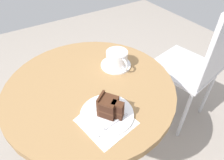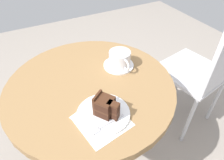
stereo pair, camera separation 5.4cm
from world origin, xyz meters
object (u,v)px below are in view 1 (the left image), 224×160
object	(u,v)px
coffee_cup	(117,58)
cake_slice	(109,107)
teaspoon	(108,62)
fork	(109,126)
napkin	(105,120)
cafe_chair	(200,61)
cake_plate	(107,114)
saucer	(116,65)

from	to	relation	value
coffee_cup	cake_slice	xyz separation A→B (m)	(0.24, -0.19, 0.00)
coffee_cup	cake_slice	world-z (taller)	cake_slice
coffee_cup	teaspoon	distance (m)	0.06
fork	napkin	distance (m)	0.04
fork	cafe_chair	world-z (taller)	cafe_chair
fork	cafe_chair	size ratio (longest dim) A/B	0.15
cake_plate	fork	size ratio (longest dim) A/B	1.43
teaspoon	cake_slice	size ratio (longest dim) A/B	0.93
cake_plate	napkin	world-z (taller)	cake_plate
coffee_cup	teaspoon	bearing A→B (deg)	-145.56
napkin	cafe_chair	size ratio (longest dim) A/B	0.23
napkin	cake_slice	bearing A→B (deg)	112.05
cafe_chair	fork	bearing A→B (deg)	4.06
saucer	fork	world-z (taller)	fork
saucer	fork	size ratio (longest dim) A/B	1.05
cake_plate	cake_slice	distance (m)	0.04
napkin	cafe_chair	distance (m)	0.81
teaspoon	napkin	world-z (taller)	teaspoon
coffee_cup	teaspoon	xyz separation A→B (m)	(-0.04, -0.03, -0.04)
cake_slice	cafe_chair	world-z (taller)	cafe_chair
saucer	teaspoon	size ratio (longest dim) A/B	1.56
saucer	fork	xyz separation A→B (m)	(0.29, -0.22, 0.01)
saucer	coffee_cup	world-z (taller)	coffee_cup
cake_slice	cafe_chair	bearing A→B (deg)	101.75
coffee_cup	cake_slice	bearing A→B (deg)	-38.58
coffee_cup	napkin	xyz separation A→B (m)	(0.25, -0.21, -0.04)
cake_plate	cake_slice	xyz separation A→B (m)	(0.01, 0.01, 0.04)
teaspoon	cafe_chair	bearing A→B (deg)	-80.03
saucer	cafe_chair	size ratio (longest dim) A/B	0.16
cake_plate	cafe_chair	size ratio (longest dim) A/B	0.21
coffee_cup	cafe_chair	bearing A→B (deg)	82.00
cake_slice	napkin	world-z (taller)	cake_slice
cafe_chair	cake_plate	bearing A→B (deg)	0.65
napkin	cafe_chair	bearing A→B (deg)	102.10
cake_plate	fork	bearing A→B (deg)	-25.51
cake_slice	teaspoon	bearing A→B (deg)	149.17
cafe_chair	teaspoon	bearing A→B (deg)	-21.67
coffee_cup	napkin	size ratio (longest dim) A/B	0.63
cake_plate	fork	xyz separation A→B (m)	(0.05, -0.03, 0.01)
coffee_cup	napkin	world-z (taller)	coffee_cup
fork	coffee_cup	bearing A→B (deg)	-135.47
coffee_cup	saucer	bearing A→B (deg)	-154.24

